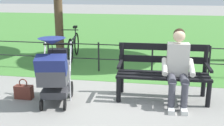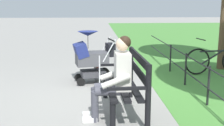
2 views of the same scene
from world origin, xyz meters
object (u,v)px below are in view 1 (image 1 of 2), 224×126
park_bench (163,70)px  person_on_bench (178,65)px  handbag (24,92)px  bicycle (74,46)px  stroller (54,70)px

park_bench → person_on_bench: (-0.24, 0.22, 0.15)m
handbag → bicycle: (0.01, -2.98, 0.24)m
park_bench → person_on_bench: 0.36m
person_on_bench → bicycle: person_on_bench is taller
stroller → bicycle: (0.66, -3.10, -0.23)m
person_on_bench → stroller: person_on_bench is taller
stroller → handbag: stroller is taller
park_bench → handbag: 2.51m
bicycle → handbag: bearing=90.1°
bicycle → stroller: bearing=102.0°
stroller → handbag: bearing=-10.4°
person_on_bench → park_bench: bearing=-42.7°
bicycle → person_on_bench: bearing=134.6°
person_on_bench → handbag: 2.74m
park_bench → stroller: stroller is taller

